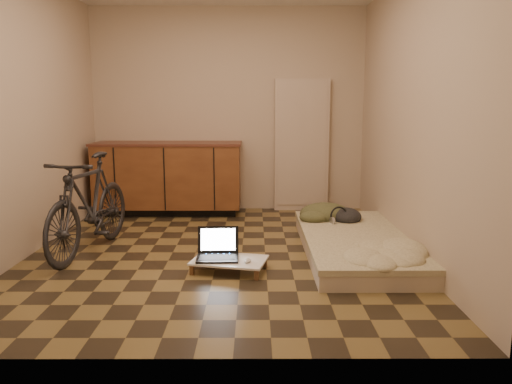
{
  "coord_description": "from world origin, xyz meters",
  "views": [
    {
      "loc": [
        0.34,
        -4.55,
        1.39
      ],
      "look_at": [
        0.35,
        0.17,
        0.55
      ],
      "focal_mm": 35.0,
      "sensor_mm": 36.0,
      "label": 1
    }
  ],
  "objects_px": {
    "futon": "(357,243)",
    "laptop": "(218,252)",
    "bicycle": "(89,199)",
    "lap_desk": "(229,261)"
  },
  "relations": [
    {
      "from": "futon",
      "to": "laptop",
      "type": "height_order",
      "value": "laptop"
    },
    {
      "from": "futon",
      "to": "lap_desk",
      "type": "xyz_separation_m",
      "value": [
        -1.17,
        -0.52,
        -0.0
      ]
    },
    {
      "from": "lap_desk",
      "to": "laptop",
      "type": "distance_m",
      "value": 0.13
    },
    {
      "from": "bicycle",
      "to": "futon",
      "type": "distance_m",
      "value": 2.54
    },
    {
      "from": "bicycle",
      "to": "laptop",
      "type": "height_order",
      "value": "bicycle"
    },
    {
      "from": "futon",
      "to": "laptop",
      "type": "relative_size",
      "value": 5.75
    },
    {
      "from": "laptop",
      "to": "futon",
      "type": "bearing_deg",
      "value": 18.34
    },
    {
      "from": "laptop",
      "to": "bicycle",
      "type": "bearing_deg",
      "value": 157.72
    },
    {
      "from": "bicycle",
      "to": "laptop",
      "type": "distance_m",
      "value": 1.36
    },
    {
      "from": "futon",
      "to": "lap_desk",
      "type": "distance_m",
      "value": 1.28
    }
  ]
}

